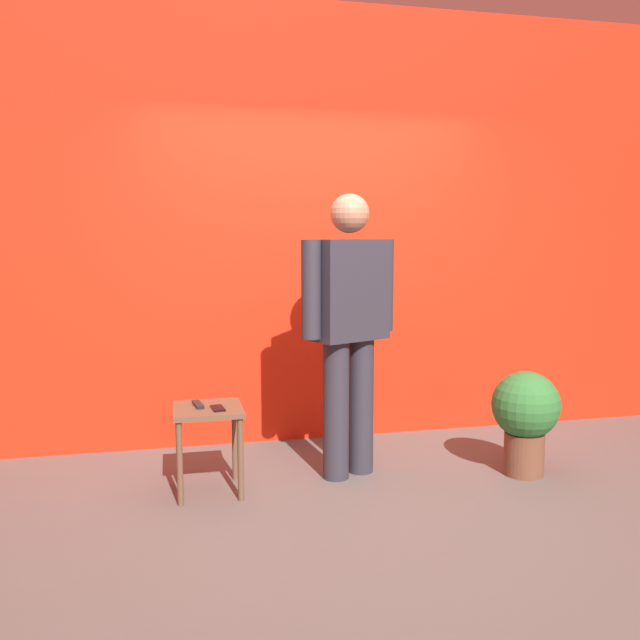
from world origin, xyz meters
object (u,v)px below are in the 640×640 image
side_table (208,424)px  cell_phone (218,408)px  standing_person (349,321)px  potted_plant (525,414)px  tv_remote (198,405)px

side_table → cell_phone: size_ratio=3.70×
standing_person → potted_plant: bearing=-12.7°
standing_person → potted_plant: standing_person is taller
side_table → tv_remote: size_ratio=3.14×
side_table → cell_phone: 0.14m
side_table → potted_plant: (2.04, -0.15, -0.02)m
side_table → potted_plant: bearing=-4.2°
cell_phone → side_table: bearing=128.7°
potted_plant → cell_phone: bearing=177.2°
standing_person → cell_phone: size_ratio=12.68×
standing_person → tv_remote: 1.08m
cell_phone → tv_remote: bearing=133.5°
tv_remote → potted_plant: potted_plant is taller
standing_person → tv_remote: size_ratio=10.74×
potted_plant → tv_remote: bearing=174.9°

